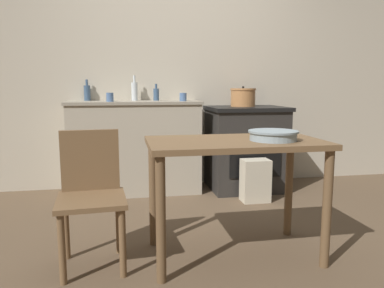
% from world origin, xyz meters
% --- Properties ---
extents(ground_plane, '(14.00, 14.00, 0.00)m').
position_xyz_m(ground_plane, '(0.00, 0.00, 0.00)').
color(ground_plane, brown).
extents(wall_back, '(8.00, 0.07, 2.55)m').
position_xyz_m(wall_back, '(0.00, 1.58, 1.27)').
color(wall_back, beige).
rests_on(wall_back, ground_plane).
extents(counter_cabinet, '(1.34, 0.52, 0.95)m').
position_xyz_m(counter_cabinet, '(-0.45, 1.31, 0.48)').
color(counter_cabinet, '#B2A893').
rests_on(counter_cabinet, ground_plane).
extents(stove, '(0.80, 0.68, 0.89)m').
position_xyz_m(stove, '(0.72, 1.23, 0.45)').
color(stove, '#2D2B28').
rests_on(stove, ground_plane).
extents(work_table, '(1.09, 0.62, 0.76)m').
position_xyz_m(work_table, '(0.12, -0.33, 0.64)').
color(work_table, brown).
rests_on(work_table, ground_plane).
extents(chair, '(0.43, 0.43, 0.82)m').
position_xyz_m(chair, '(-0.77, -0.27, 0.45)').
color(chair, brown).
rests_on(chair, ground_plane).
extents(flour_sack, '(0.26, 0.18, 0.41)m').
position_xyz_m(flour_sack, '(0.67, 0.76, 0.20)').
color(flour_sack, beige).
rests_on(flour_sack, ground_plane).
extents(stock_pot, '(0.27, 0.27, 0.21)m').
position_xyz_m(stock_pot, '(0.70, 1.29, 0.98)').
color(stock_pot, '#B77A47').
rests_on(stock_pot, stove).
extents(mixing_bowl_large, '(0.31, 0.31, 0.06)m').
position_xyz_m(mixing_bowl_large, '(0.35, -0.39, 0.80)').
color(mixing_bowl_large, '#93A8B2').
rests_on(mixing_bowl_large, work_table).
extents(bottle_far_left, '(0.07, 0.07, 0.22)m').
position_xyz_m(bottle_far_left, '(-0.92, 1.50, 1.03)').
color(bottle_far_left, '#3D5675').
rests_on(bottle_far_left, counter_cabinet).
extents(bottle_left, '(0.06, 0.06, 0.26)m').
position_xyz_m(bottle_left, '(-0.44, 1.46, 1.05)').
color(bottle_left, silver).
rests_on(bottle_left, counter_cabinet).
extents(bottle_mid_left, '(0.06, 0.06, 0.17)m').
position_xyz_m(bottle_mid_left, '(-0.21, 1.42, 1.02)').
color(bottle_mid_left, '#3D5675').
rests_on(bottle_mid_left, counter_cabinet).
extents(cup_center_left, '(0.07, 0.07, 0.08)m').
position_xyz_m(cup_center_left, '(0.04, 1.22, 0.99)').
color(cup_center_left, '#4C6B99').
rests_on(cup_center_left, counter_cabinet).
extents(cup_center, '(0.07, 0.07, 0.09)m').
position_xyz_m(cup_center, '(-0.68, 1.18, 0.99)').
color(cup_center, '#4C6B99').
rests_on(cup_center, counter_cabinet).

